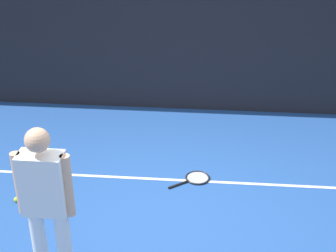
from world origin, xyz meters
TOP-DOWN VIEW (x-y plane):
  - ground_plane at (0.00, 0.00)m, footprint 12.00×12.00m
  - back_fence at (0.00, 3.00)m, footprint 10.00×0.10m
  - court_line at (0.00, 0.79)m, footprint 9.00×0.05m
  - tennis_player at (-0.98, -1.07)m, footprint 0.53×0.22m
  - tennis_racket at (0.33, 0.83)m, footprint 0.60×0.51m
  - tennis_ball_by_fence at (-1.83, 0.15)m, footprint 0.07×0.07m

SIDE VIEW (x-z plane):
  - ground_plane at x=0.00m, z-range 0.00..0.00m
  - court_line at x=0.00m, z-range 0.00..0.00m
  - tennis_racket at x=0.33m, z-range 0.00..0.03m
  - tennis_ball_by_fence at x=-1.83m, z-range 0.00..0.07m
  - tennis_player at x=-0.98m, z-range 0.12..1.82m
  - back_fence at x=0.00m, z-range 0.00..2.23m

